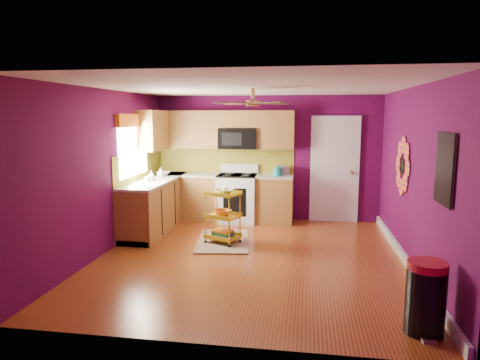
# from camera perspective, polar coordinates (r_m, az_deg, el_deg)

# --- Properties ---
(ground) EXTENTS (5.00, 5.00, 0.00)m
(ground) POSITION_cam_1_polar(r_m,az_deg,el_deg) (6.50, 1.41, -10.28)
(ground) COLOR maroon
(ground) RESTS_ON ground
(room_envelope) EXTENTS (4.54, 5.04, 2.52)m
(room_envelope) POSITION_cam_1_polar(r_m,az_deg,el_deg) (6.17, 1.71, 4.22)
(room_envelope) COLOR #510940
(room_envelope) RESTS_ON ground
(lower_cabinets) EXTENTS (2.81, 2.31, 0.94)m
(lower_cabinets) POSITION_cam_1_polar(r_m,az_deg,el_deg) (8.37, -6.14, -2.96)
(lower_cabinets) COLOR brown
(lower_cabinets) RESTS_ON ground
(electric_range) EXTENTS (0.76, 0.66, 1.13)m
(electric_range) POSITION_cam_1_polar(r_m,az_deg,el_deg) (8.54, -0.35, -2.35)
(electric_range) COLOR white
(electric_range) RESTS_ON ground
(upper_cabinetry) EXTENTS (2.80, 2.30, 1.26)m
(upper_cabinetry) POSITION_cam_1_polar(r_m,az_deg,el_deg) (8.52, -4.99, 6.52)
(upper_cabinetry) COLOR brown
(upper_cabinetry) RESTS_ON ground
(left_window) EXTENTS (0.08, 1.35, 1.08)m
(left_window) POSITION_cam_1_polar(r_m,az_deg,el_deg) (7.77, -14.03, 5.64)
(left_window) COLOR white
(left_window) RESTS_ON ground
(panel_door) EXTENTS (0.95, 0.11, 2.15)m
(panel_door) POSITION_cam_1_polar(r_m,az_deg,el_deg) (8.65, 12.49, 1.23)
(panel_door) COLOR white
(panel_door) RESTS_ON ground
(right_wall_art) EXTENTS (0.04, 2.74, 1.04)m
(right_wall_art) POSITION_cam_1_polar(r_m,az_deg,el_deg) (5.98, 22.72, 1.60)
(right_wall_art) COLOR black
(right_wall_art) RESTS_ON ground
(ceiling_fan) EXTENTS (1.01, 1.01, 0.26)m
(ceiling_fan) POSITION_cam_1_polar(r_m,az_deg,el_deg) (6.35, 1.72, 10.29)
(ceiling_fan) COLOR #BF8C3F
(ceiling_fan) RESTS_ON ground
(shag_rug) EXTENTS (1.02, 1.47, 0.02)m
(shag_rug) POSITION_cam_1_polar(r_m,az_deg,el_deg) (7.28, -2.25, -8.11)
(shag_rug) COLOR #331A11
(shag_rug) RESTS_ON ground
(rolling_cart) EXTENTS (0.63, 0.56, 0.95)m
(rolling_cart) POSITION_cam_1_polar(r_m,az_deg,el_deg) (7.05, -2.27, -4.64)
(rolling_cart) COLOR yellow
(rolling_cart) RESTS_ON ground
(trash_can) EXTENTS (0.45, 0.46, 0.72)m
(trash_can) POSITION_cam_1_polar(r_m,az_deg,el_deg) (4.64, 23.50, -14.19)
(trash_can) COLOR black
(trash_can) RESTS_ON ground
(teal_kettle) EXTENTS (0.18, 0.18, 0.21)m
(teal_kettle) POSITION_cam_1_polar(r_m,az_deg,el_deg) (8.31, 5.02, 1.10)
(teal_kettle) COLOR teal
(teal_kettle) RESTS_ON lower_cabinets
(toaster) EXTENTS (0.22, 0.15, 0.18)m
(toaster) POSITION_cam_1_polar(r_m,az_deg,el_deg) (8.50, 5.89, 1.29)
(toaster) COLOR beige
(toaster) RESTS_ON lower_cabinets
(soap_bottle_a) EXTENTS (0.08, 0.08, 0.18)m
(soap_bottle_a) POSITION_cam_1_polar(r_m,az_deg,el_deg) (7.92, -11.75, 0.63)
(soap_bottle_a) COLOR #EA3F72
(soap_bottle_a) RESTS_ON lower_cabinets
(soap_bottle_b) EXTENTS (0.14, 0.14, 0.18)m
(soap_bottle_b) POSITION_cam_1_polar(r_m,az_deg,el_deg) (8.25, -10.54, 0.98)
(soap_bottle_b) COLOR white
(soap_bottle_b) RESTS_ON lower_cabinets
(counter_dish) EXTENTS (0.26, 0.26, 0.06)m
(counter_dish) POSITION_cam_1_polar(r_m,az_deg,el_deg) (8.54, -10.19, 0.85)
(counter_dish) COLOR white
(counter_dish) RESTS_ON lower_cabinets
(counter_cup) EXTENTS (0.12, 0.12, 0.10)m
(counter_cup) POSITION_cam_1_polar(r_m,az_deg,el_deg) (7.77, -12.19, 0.14)
(counter_cup) COLOR white
(counter_cup) RESTS_ON lower_cabinets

